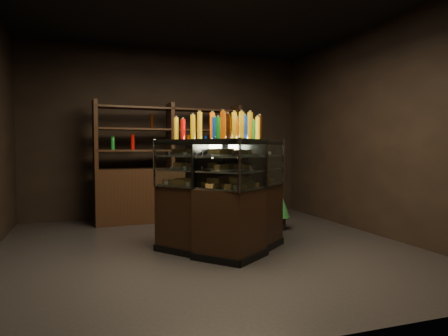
% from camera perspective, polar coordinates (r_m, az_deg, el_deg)
% --- Properties ---
extents(ground, '(5.00, 5.00, 0.00)m').
position_cam_1_polar(ground, '(5.04, -2.35, -11.38)').
color(ground, black).
rests_on(ground, ground).
extents(room_shell, '(5.02, 5.02, 3.01)m').
position_cam_1_polar(room_shell, '(4.94, -2.40, 11.01)').
color(room_shell, black).
rests_on(room_shell, ground).
extents(display_case, '(1.66, 1.36, 1.35)m').
position_cam_1_polar(display_case, '(4.77, 0.21, -6.62)').
color(display_case, black).
rests_on(display_case, ground).
extents(food_display, '(1.29, 1.01, 0.42)m').
position_cam_1_polar(food_display, '(4.70, 0.22, 0.22)').
color(food_display, gold).
rests_on(food_display, display_case).
extents(bottles_top, '(1.12, 0.87, 0.30)m').
position_cam_1_polar(bottles_top, '(4.71, 0.20, 5.81)').
color(bottles_top, '#B20C0A').
rests_on(bottles_top, display_case).
extents(potted_conifer, '(0.37, 0.37, 0.80)m').
position_cam_1_polar(potted_conifer, '(6.16, 7.67, -4.46)').
color(potted_conifer, black).
rests_on(potted_conifer, ground).
extents(back_shelving, '(2.53, 0.59, 2.00)m').
position_cam_1_polar(back_shelving, '(6.90, -7.63, -2.45)').
color(back_shelving, black).
rests_on(back_shelving, ground).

